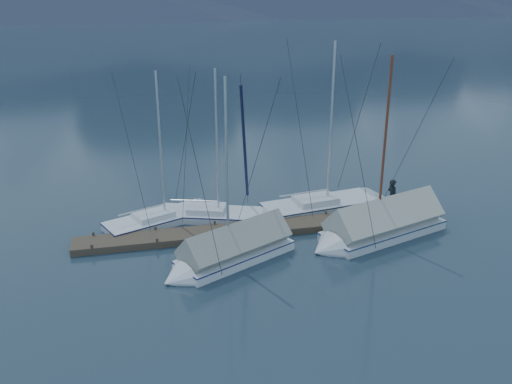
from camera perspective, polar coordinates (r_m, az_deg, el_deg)
ground at (r=25.92m, az=0.99°, el=-6.09°), size 1000.00×1000.00×0.00m
dock at (r=27.63m, az=0.00°, el=-4.05°), size 18.00×1.50×0.54m
mooring_posts at (r=27.43m, az=-1.02°, el=-3.70°), size 15.12×1.52×0.35m
sailboat_open_left at (r=29.46m, az=-8.74°, el=-2.57°), size 6.79×4.33×8.73m
sailboat_open_mid at (r=29.17m, az=-3.03°, el=-2.59°), size 6.90×3.88×8.79m
sailboat_open_right at (r=31.04m, az=8.35°, el=-1.26°), size 7.87×3.53×10.08m
sailboat_covered_near at (r=27.57m, az=12.42°, el=-3.76°), size 7.94×4.60×9.89m
sailboat_covered_far at (r=24.59m, az=-3.16°, el=-6.53°), size 6.74×4.71×9.20m
person at (r=29.64m, az=14.13°, el=-0.46°), size 0.59×0.77×1.90m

